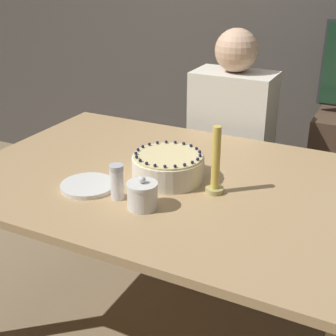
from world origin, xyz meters
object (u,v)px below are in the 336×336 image
object	(u,v)px
sugar_bowl	(142,195)
candle	(216,167)
cake	(168,167)
sugar_shaker	(117,182)
person_man_blue_shirt	(230,160)

from	to	relation	value
sugar_bowl	candle	xyz separation A→B (m)	(0.17, 0.21, 0.05)
cake	candle	bearing A→B (deg)	-7.03
sugar_shaker	candle	size ratio (longest dim) A/B	0.51
candle	person_man_blue_shirt	world-z (taller)	person_man_blue_shirt
sugar_bowl	sugar_shaker	distance (m)	0.11
sugar_shaker	person_man_blue_shirt	bearing A→B (deg)	85.46
cake	person_man_blue_shirt	bearing A→B (deg)	90.73
sugar_bowl	candle	size ratio (longest dim) A/B	0.46
sugar_shaker	candle	distance (m)	0.34
sugar_bowl	sugar_shaker	world-z (taller)	sugar_shaker
sugar_shaker	person_man_blue_shirt	world-z (taller)	person_man_blue_shirt
sugar_bowl	person_man_blue_shirt	xyz separation A→B (m)	(-0.03, 0.98, -0.26)
cake	candle	size ratio (longest dim) A/B	1.09
sugar_bowl	person_man_blue_shirt	bearing A→B (deg)	91.93
sugar_bowl	person_man_blue_shirt	world-z (taller)	person_man_blue_shirt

